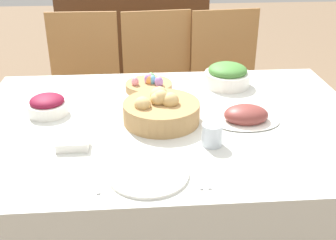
% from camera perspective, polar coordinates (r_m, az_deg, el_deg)
% --- Properties ---
extents(dining_table, '(1.56, 1.09, 0.72)m').
position_cam_1_polar(dining_table, '(1.85, 0.23, -10.02)').
color(dining_table, silver).
rests_on(dining_table, ground).
extents(chair_far_left, '(0.43, 0.43, 0.94)m').
position_cam_1_polar(chair_far_left, '(2.59, -11.27, 4.21)').
color(chair_far_left, olive).
rests_on(chair_far_left, ground).
extents(chair_far_right, '(0.46, 0.46, 0.94)m').
position_cam_1_polar(chair_far_right, '(2.63, 8.16, 4.80)').
color(chair_far_right, olive).
rests_on(chair_far_right, ground).
extents(chair_far_center, '(0.46, 0.46, 0.94)m').
position_cam_1_polar(chair_far_center, '(2.57, -1.15, 4.58)').
color(chair_far_center, olive).
rests_on(chair_far_center, ground).
extents(sideboard, '(1.10, 0.44, 0.91)m').
position_cam_1_polar(sideboard, '(3.41, -4.59, 9.23)').
color(sideboard, '#4C2D19').
rests_on(sideboard, ground).
extents(bread_basket, '(0.30, 0.30, 0.13)m').
position_cam_1_polar(bread_basket, '(1.63, -0.94, 1.33)').
color(bread_basket, '#AD8451').
rests_on(bread_basket, dining_table).
extents(egg_basket, '(0.21, 0.21, 0.08)m').
position_cam_1_polar(egg_basket, '(1.94, -2.59, 4.72)').
color(egg_basket, '#AD8451').
rests_on(egg_basket, dining_table).
extents(ham_platter, '(0.27, 0.19, 0.07)m').
position_cam_1_polar(ham_platter, '(1.66, 10.51, 0.52)').
color(ham_platter, white).
rests_on(ham_platter, dining_table).
extents(beet_salad_bowl, '(0.16, 0.16, 0.08)m').
position_cam_1_polar(beet_salad_bowl, '(1.77, -16.00, 1.95)').
color(beet_salad_bowl, white).
rests_on(beet_salad_bowl, dining_table).
extents(green_salad_bowl, '(0.21, 0.21, 0.11)m').
position_cam_1_polar(green_salad_bowl, '(2.00, 8.03, 6.02)').
color(green_salad_bowl, white).
rests_on(green_salad_bowl, dining_table).
extents(dinner_plate, '(0.25, 0.25, 0.01)m').
position_cam_1_polar(dinner_plate, '(1.32, -2.66, -7.36)').
color(dinner_plate, white).
rests_on(dinner_plate, dining_table).
extents(fork, '(0.02, 0.18, 0.00)m').
position_cam_1_polar(fork, '(1.33, -9.26, -7.64)').
color(fork, silver).
rests_on(fork, dining_table).
extents(knife, '(0.02, 0.18, 0.00)m').
position_cam_1_polar(knife, '(1.33, 3.91, -7.16)').
color(knife, silver).
rests_on(knife, dining_table).
extents(spoon, '(0.02, 0.18, 0.00)m').
position_cam_1_polar(spoon, '(1.34, 5.19, -7.10)').
color(spoon, silver).
rests_on(spoon, dining_table).
extents(drinking_cup, '(0.07, 0.07, 0.08)m').
position_cam_1_polar(drinking_cup, '(1.48, 5.97, -1.98)').
color(drinking_cup, silver).
rests_on(drinking_cup, dining_table).
extents(butter_dish, '(0.11, 0.07, 0.03)m').
position_cam_1_polar(butter_dish, '(1.49, -12.76, -3.25)').
color(butter_dish, white).
rests_on(butter_dish, dining_table).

